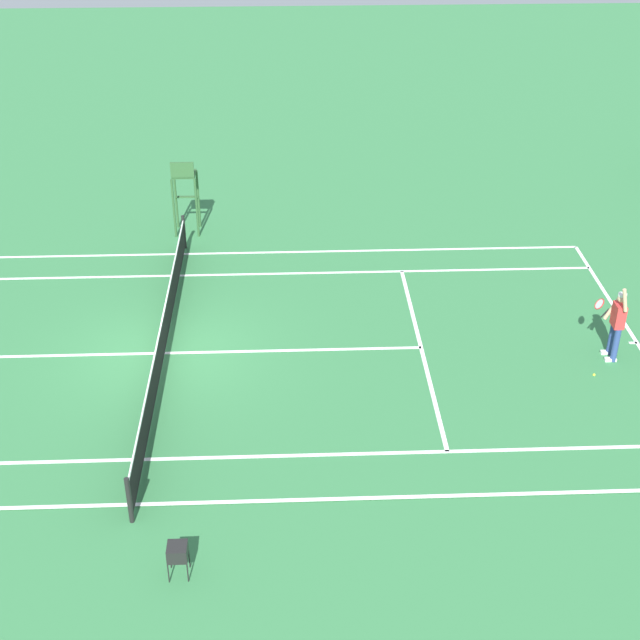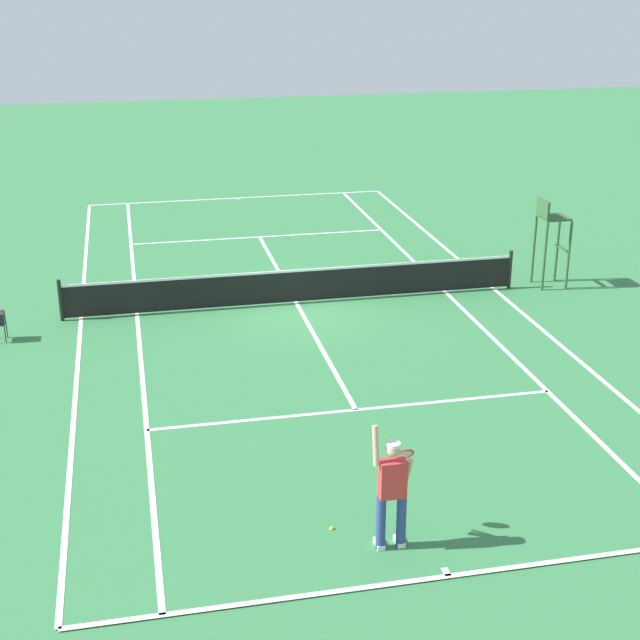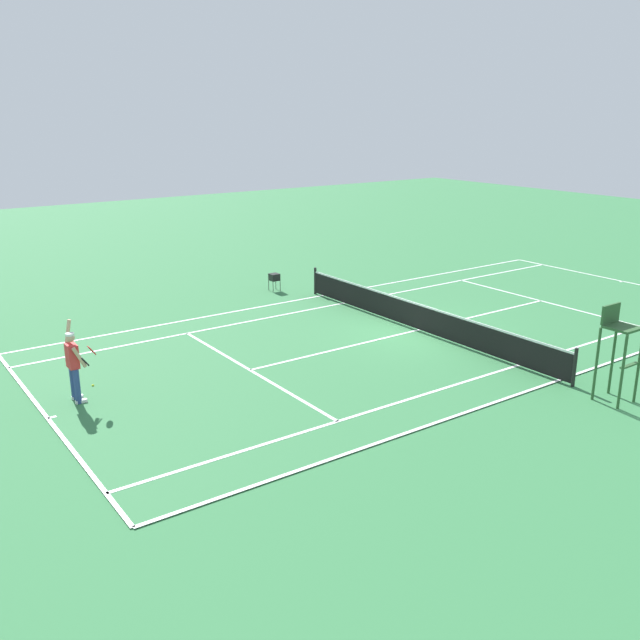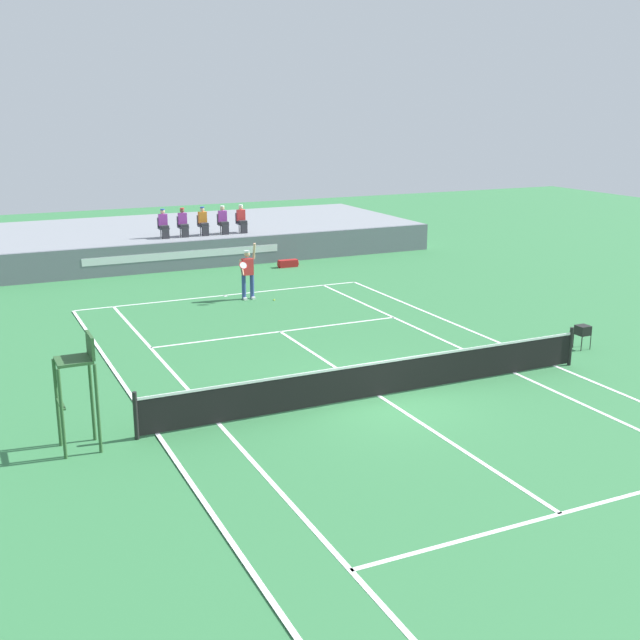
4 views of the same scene
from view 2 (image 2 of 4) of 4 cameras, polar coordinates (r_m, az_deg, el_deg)
ground_plane at (r=24.32m, az=-1.47°, el=1.02°), size 80.00×80.00×0.00m
court at (r=24.32m, az=-1.47°, el=1.05°), size 11.08×23.88×0.03m
net at (r=24.15m, az=-1.48°, el=2.19°), size 11.98×0.10×1.07m
tennis_player at (r=14.07m, az=4.45°, el=-10.42°), size 0.76×0.62×2.08m
tennis_ball at (r=14.93m, az=0.72°, el=-12.69°), size 0.07×0.07×0.07m
umpire_chair at (r=26.01m, az=13.99°, el=5.33°), size 0.77×0.77×2.44m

